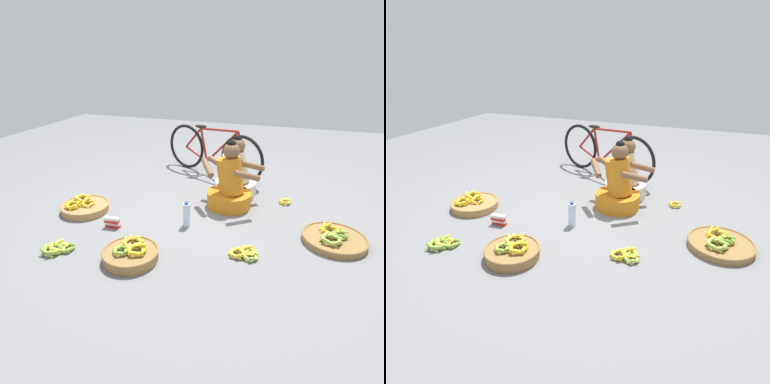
# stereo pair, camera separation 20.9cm
# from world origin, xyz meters

# --- Properties ---
(ground_plane) EXTENTS (10.00, 10.00, 0.00)m
(ground_plane) POSITION_xyz_m (0.00, 0.00, 0.00)
(ground_plane) COLOR slate
(vendor_woman_front) EXTENTS (0.74, 0.53, 0.81)m
(vendor_woman_front) POSITION_xyz_m (0.30, 0.30, 0.26)
(vendor_woman_front) COLOR orange
(vendor_woman_front) RESTS_ON ground
(vendor_woman_behind) EXTENTS (0.72, 0.52, 0.78)m
(vendor_woman_behind) POSITION_xyz_m (0.30, 0.66, 0.25)
(vendor_woman_behind) COLOR beige
(vendor_woman_behind) RESTS_ON ground
(bicycle_leaning) EXTENTS (1.59, 0.70, 0.73)m
(bicycle_leaning) POSITION_xyz_m (-0.17, 1.28, 0.36)
(bicycle_leaning) COLOR black
(bicycle_leaning) RESTS_ON ground
(banana_basket_near_vendor) EXTENTS (0.55, 0.55, 0.16)m
(banana_basket_near_vendor) POSITION_xyz_m (-1.27, -0.35, 0.05)
(banana_basket_near_vendor) COLOR #A87F47
(banana_basket_near_vendor) RESTS_ON ground
(banana_basket_front_left) EXTENTS (0.50, 0.50, 0.17)m
(banana_basket_front_left) POSITION_xyz_m (-0.30, -1.05, 0.06)
(banana_basket_front_left) COLOR olive
(banana_basket_front_left) RESTS_ON ground
(banana_basket_near_bicycle) EXTENTS (0.61, 0.61, 0.15)m
(banana_basket_near_bicycle) POSITION_xyz_m (1.45, -0.18, 0.04)
(banana_basket_near_bicycle) COLOR olive
(banana_basket_near_bicycle) RESTS_ON ground
(loose_bananas_mid_left) EXTENTS (0.28, 0.28, 0.10)m
(loose_bananas_mid_left) POSITION_xyz_m (-1.01, -1.14, 0.03)
(loose_bananas_mid_left) COLOR yellow
(loose_bananas_mid_left) RESTS_ON ground
(loose_bananas_back_center) EXTENTS (0.30, 0.25, 0.08)m
(loose_bananas_back_center) POSITION_xyz_m (0.66, -0.67, 0.03)
(loose_bananas_back_center) COLOR #9EB747
(loose_bananas_back_center) RESTS_ON ground
(loose_bananas_front_center) EXTENTS (0.17, 0.17, 0.07)m
(loose_bananas_front_center) POSITION_xyz_m (0.94, 0.58, 0.02)
(loose_bananas_front_center) COLOR yellow
(loose_bananas_front_center) RESTS_ON ground
(water_bottle) EXTENTS (0.08, 0.08, 0.28)m
(water_bottle) POSITION_xyz_m (-0.02, -0.31, 0.13)
(water_bottle) COLOR silver
(water_bottle) RESTS_ON ground
(packet_carton_stack) EXTENTS (0.17, 0.07, 0.12)m
(packet_carton_stack) POSITION_xyz_m (-0.76, -0.59, 0.06)
(packet_carton_stack) COLOR red
(packet_carton_stack) RESTS_ON ground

